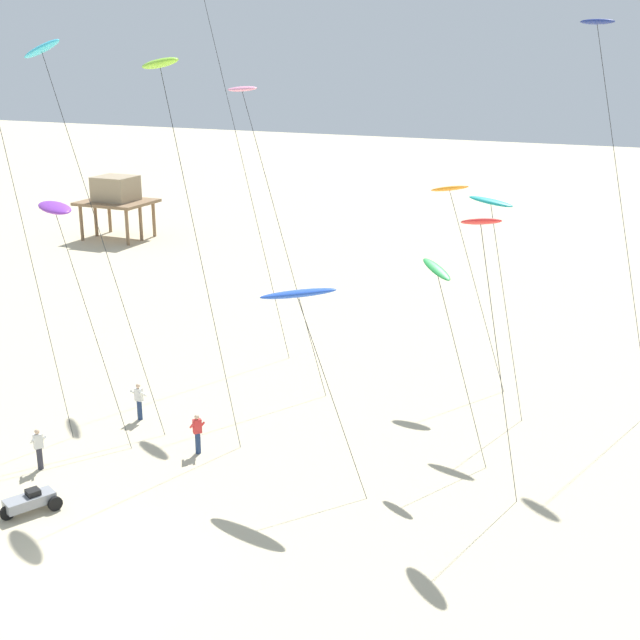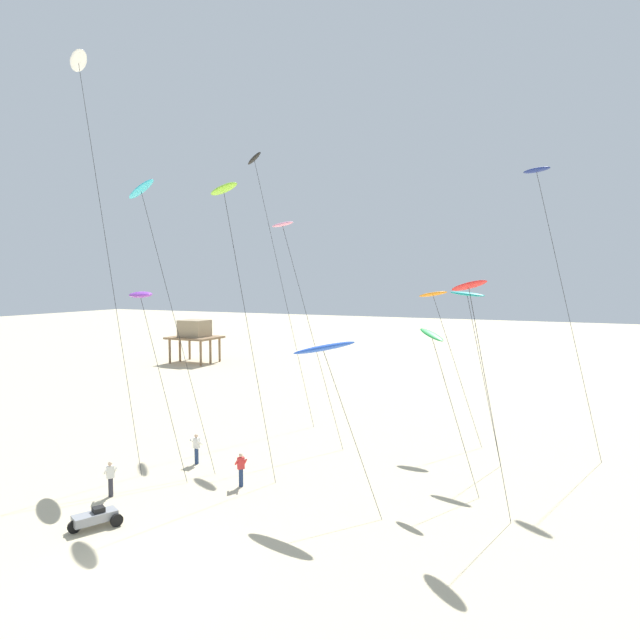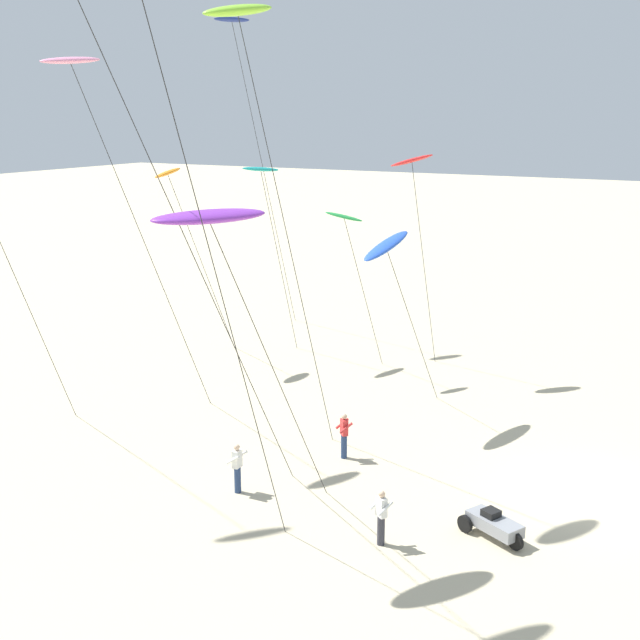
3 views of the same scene
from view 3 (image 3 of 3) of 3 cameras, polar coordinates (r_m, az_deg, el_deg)
The scene contains 14 objects.
ground_plane at distance 28.19m, azimuth 18.58°, elevation -11.53°, with size 260.00×260.00×0.00m, color beige.
kite_navy at distance 44.22m, azimuth -6.08°, elevation 19.65°, with size 4.81×2.12×16.66m.
kite_red at distance 37.24m, azimuth 6.49°, elevation 10.89°, with size 3.07×1.81×10.23m.
kite_blue at distance 31.27m, azimuth 4.70°, elevation 5.18°, with size 4.89×1.62×7.51m.
kite_green at distance 36.50m, azimuth 1.75°, elevation 7.05°, with size 3.40×1.65×7.78m.
kite_lime at distance 26.10m, azimuth -5.72°, elevation 20.55°, with size 5.04×2.15×15.25m.
kite_purple at distance 21.62m, azimuth -7.75°, elevation 7.13°, with size 5.62×2.68×9.55m.
kite_orange at distance 39.20m, azimuth -10.56°, elevation 9.94°, with size 4.31×1.49×9.52m.
kite_pink at distance 30.19m, azimuth -16.95°, elevation 16.65°, with size 6.06×2.43×13.87m.
kite_teal at distance 39.41m, azimuth -4.14°, elevation 10.34°, with size 3.20×1.35×9.52m.
kite_flyer_nearest at distance 23.68m, azimuth 4.32°, elevation -13.53°, with size 0.71×0.72×1.67m.
kite_flyer_middle at distance 26.69m, azimuth -5.82°, elevation -10.20°, with size 0.54×0.52×1.67m.
kite_flyer_furthest at distance 29.04m, azimuth 1.70°, elevation -8.02°, with size 0.73×0.73×1.67m.
beach_buggy at distance 24.71m, azimuth 12.04°, elevation -13.79°, with size 1.59×2.09×0.82m.
Camera 3 is at (-25.26, -3.68, 11.97)m, focal length 45.63 mm.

